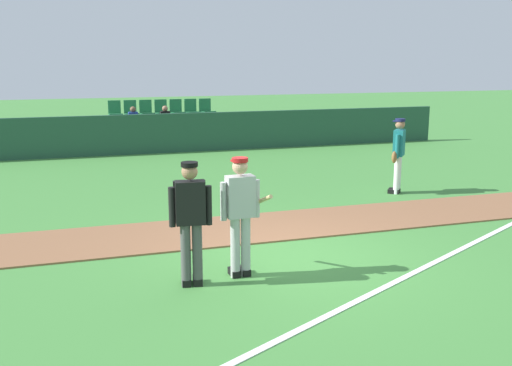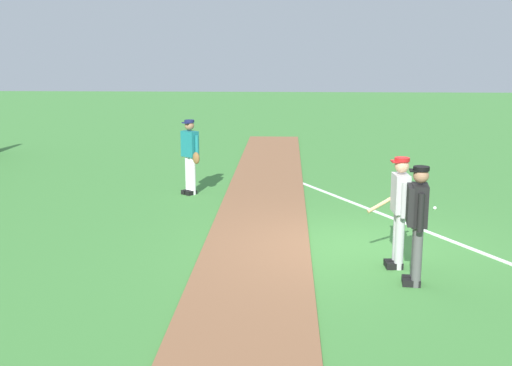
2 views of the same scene
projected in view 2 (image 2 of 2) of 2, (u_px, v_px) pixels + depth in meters
The scene contains 7 objects.
ground_plane at pixel (354, 249), 11.01m from camera, with size 80.00×80.00×0.00m, color #42843A.
infield_dirt_path at pixel (256, 247), 11.08m from camera, with size 28.00×1.85×0.03m, color brown.
foul_line_chalk at pixel (363, 207), 13.91m from camera, with size 12.00×0.10×0.01m, color white.
batter_grey_jersey at pixel (399, 208), 9.91m from camera, with size 0.71×0.77×1.76m.
umpire_home_plate at pixel (417, 219), 9.17m from camera, with size 0.59×0.34×1.76m.
runner_teal_jersey at pixel (190, 154), 14.96m from camera, with size 0.54×0.52×1.76m.
baseball at pixel (435, 208), 13.68m from camera, with size 0.07×0.07×0.07m, color white.
Camera 2 is at (-10.60, 1.17, 3.40)m, focal length 44.89 mm.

